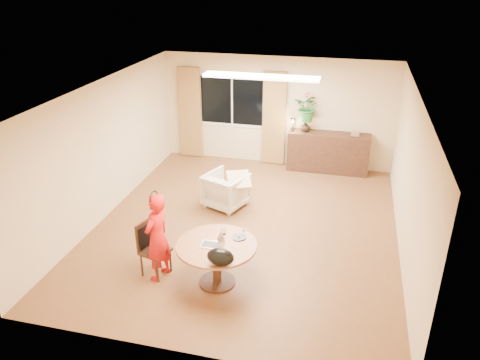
# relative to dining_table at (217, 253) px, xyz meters

# --- Properties ---
(floor) EXTENTS (6.50, 6.50, 0.00)m
(floor) POSITION_rel_dining_table_xyz_m (0.04, 1.76, -0.55)
(floor) COLOR brown
(floor) RESTS_ON ground
(ceiling) EXTENTS (6.50, 6.50, 0.00)m
(ceiling) POSITION_rel_dining_table_xyz_m (0.04, 1.76, 2.05)
(ceiling) COLOR white
(ceiling) RESTS_ON wall_back
(wall_back) EXTENTS (5.50, 0.00, 5.50)m
(wall_back) POSITION_rel_dining_table_xyz_m (0.04, 5.01, 0.75)
(wall_back) COLOR beige
(wall_back) RESTS_ON floor
(wall_left) EXTENTS (0.00, 6.50, 6.50)m
(wall_left) POSITION_rel_dining_table_xyz_m (-2.71, 1.76, 0.75)
(wall_left) COLOR beige
(wall_left) RESTS_ON floor
(wall_right) EXTENTS (0.00, 6.50, 6.50)m
(wall_right) POSITION_rel_dining_table_xyz_m (2.79, 1.76, 0.75)
(wall_right) COLOR beige
(wall_right) RESTS_ON floor
(window) EXTENTS (1.70, 0.03, 1.30)m
(window) POSITION_rel_dining_table_xyz_m (-1.06, 5.00, 0.95)
(window) COLOR white
(window) RESTS_ON wall_back
(curtain_left) EXTENTS (0.55, 0.08, 2.25)m
(curtain_left) POSITION_rel_dining_table_xyz_m (-2.11, 4.92, 0.60)
(curtain_left) COLOR brown
(curtain_left) RESTS_ON wall_back
(curtain_right) EXTENTS (0.55, 0.08, 2.25)m
(curtain_right) POSITION_rel_dining_table_xyz_m (-0.01, 4.92, 0.60)
(curtain_right) COLOR brown
(curtain_right) RESTS_ON wall_back
(ceiling_panel) EXTENTS (2.20, 0.35, 0.05)m
(ceiling_panel) POSITION_rel_dining_table_xyz_m (0.04, 2.96, 2.02)
(ceiling_panel) COLOR white
(ceiling_panel) RESTS_ON ceiling
(dining_table) EXTENTS (1.22, 1.22, 0.69)m
(dining_table) POSITION_rel_dining_table_xyz_m (0.00, 0.00, 0.00)
(dining_table) COLOR brown
(dining_table) RESTS_ON floor
(dining_chair) EXTENTS (0.52, 0.50, 0.90)m
(dining_chair) POSITION_rel_dining_table_xyz_m (-1.00, -0.01, -0.10)
(dining_chair) COLOR black
(dining_chair) RESTS_ON floor
(child) EXTENTS (0.59, 0.45, 1.44)m
(child) POSITION_rel_dining_table_xyz_m (-0.92, -0.06, 0.17)
(child) COLOR red
(child) RESTS_ON floor
(laptop) EXTENTS (0.33, 0.23, 0.22)m
(laptop) POSITION_rel_dining_table_xyz_m (-0.07, -0.04, 0.26)
(laptop) COLOR #B7B7BC
(laptop) RESTS_ON dining_table
(tumbler) EXTENTS (0.09, 0.09, 0.11)m
(tumbler) POSITION_rel_dining_table_xyz_m (0.02, 0.31, 0.20)
(tumbler) COLOR white
(tumbler) RESTS_ON dining_table
(wine_glass) EXTENTS (0.07, 0.07, 0.19)m
(wine_glass) POSITION_rel_dining_table_xyz_m (0.36, 0.25, 0.24)
(wine_glass) COLOR white
(wine_glass) RESTS_ON dining_table
(pot_lid) EXTENTS (0.21, 0.21, 0.03)m
(pot_lid) POSITION_rel_dining_table_xyz_m (0.28, 0.25, 0.16)
(pot_lid) COLOR white
(pot_lid) RESTS_ON dining_table
(handbag) EXTENTS (0.43, 0.31, 0.26)m
(handbag) POSITION_rel_dining_table_xyz_m (0.20, -0.48, 0.28)
(handbag) COLOR black
(handbag) RESTS_ON dining_table
(armchair) EXTENTS (0.99, 1.00, 0.71)m
(armchair) POSITION_rel_dining_table_xyz_m (-0.54, 2.49, -0.19)
(armchair) COLOR #BFB697
(armchair) RESTS_ON floor
(throw) EXTENTS (0.62, 0.68, 0.03)m
(throw) POSITION_rel_dining_table_xyz_m (-0.26, 2.43, 0.18)
(throw) COLOR beige
(throw) RESTS_ON armchair
(sideboard) EXTENTS (1.88, 0.46, 0.94)m
(sideboard) POSITION_rel_dining_table_xyz_m (1.32, 4.77, -0.08)
(sideboard) COLOR black
(sideboard) RESTS_ON floor
(vase) EXTENTS (0.27, 0.27, 0.25)m
(vase) POSITION_rel_dining_table_xyz_m (0.75, 4.77, 0.52)
(vase) COLOR black
(vase) RESTS_ON sideboard
(bouquet) EXTENTS (0.73, 0.68, 0.66)m
(bouquet) POSITION_rel_dining_table_xyz_m (0.79, 4.77, 0.97)
(bouquet) COLOR #275B22
(bouquet) RESTS_ON vase
(book_stack) EXTENTS (0.21, 0.17, 0.08)m
(book_stack) POSITION_rel_dining_table_xyz_m (1.90, 4.77, 0.43)
(book_stack) COLOR brown
(book_stack) RESTS_ON sideboard
(desk_lamp) EXTENTS (0.15, 0.15, 0.32)m
(desk_lamp) POSITION_rel_dining_table_xyz_m (0.47, 4.72, 0.56)
(desk_lamp) COLOR black
(desk_lamp) RESTS_ON sideboard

